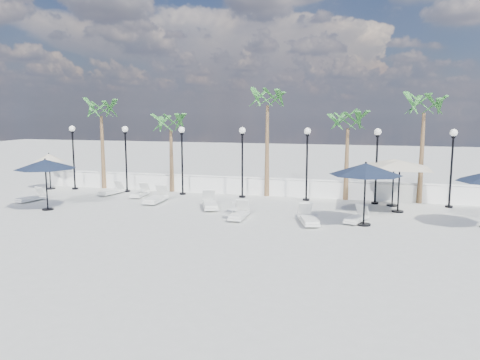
% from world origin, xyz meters
% --- Properties ---
extents(ground, '(100.00, 100.00, 0.00)m').
position_xyz_m(ground, '(0.00, 0.00, 0.00)').
color(ground, '#AAAAA5').
rests_on(ground, ground).
extents(balustrade, '(26.00, 0.30, 1.01)m').
position_xyz_m(balustrade, '(0.00, 7.50, 0.47)').
color(balustrade, white).
rests_on(balustrade, ground).
extents(lamppost_0, '(0.36, 0.36, 3.84)m').
position_xyz_m(lamppost_0, '(-10.50, 6.50, 2.49)').
color(lamppost_0, black).
rests_on(lamppost_0, ground).
extents(lamppost_1, '(0.36, 0.36, 3.84)m').
position_xyz_m(lamppost_1, '(-7.00, 6.50, 2.49)').
color(lamppost_1, black).
rests_on(lamppost_1, ground).
extents(lamppost_2, '(0.36, 0.36, 3.84)m').
position_xyz_m(lamppost_2, '(-3.50, 6.50, 2.49)').
color(lamppost_2, black).
rests_on(lamppost_2, ground).
extents(lamppost_3, '(0.36, 0.36, 3.84)m').
position_xyz_m(lamppost_3, '(0.00, 6.50, 2.49)').
color(lamppost_3, black).
rests_on(lamppost_3, ground).
extents(lamppost_4, '(0.36, 0.36, 3.84)m').
position_xyz_m(lamppost_4, '(3.50, 6.50, 2.49)').
color(lamppost_4, black).
rests_on(lamppost_4, ground).
extents(lamppost_5, '(0.36, 0.36, 3.84)m').
position_xyz_m(lamppost_5, '(7.00, 6.50, 2.49)').
color(lamppost_5, black).
rests_on(lamppost_5, ground).
extents(lamppost_6, '(0.36, 0.36, 3.84)m').
position_xyz_m(lamppost_6, '(10.50, 6.50, 2.49)').
color(lamppost_6, black).
rests_on(lamppost_6, ground).
extents(palm_0, '(2.60, 2.60, 5.50)m').
position_xyz_m(palm_0, '(-9.00, 7.30, 4.53)').
color(palm_0, brown).
rests_on(palm_0, ground).
extents(palm_1, '(2.60, 2.60, 4.70)m').
position_xyz_m(palm_1, '(-4.50, 7.30, 3.75)').
color(palm_1, brown).
rests_on(palm_1, ground).
extents(palm_2, '(2.60, 2.60, 6.10)m').
position_xyz_m(palm_2, '(1.20, 7.30, 5.12)').
color(palm_2, brown).
rests_on(palm_2, ground).
extents(palm_3, '(2.60, 2.60, 4.90)m').
position_xyz_m(palm_3, '(5.50, 7.30, 3.95)').
color(palm_3, brown).
rests_on(palm_3, ground).
extents(palm_4, '(2.60, 2.60, 5.70)m').
position_xyz_m(palm_4, '(9.20, 7.30, 4.73)').
color(palm_4, brown).
rests_on(palm_4, ground).
extents(lounger_0, '(0.85, 1.73, 0.62)m').
position_xyz_m(lounger_0, '(-10.37, 2.47, 0.21)').
color(lounger_0, silver).
rests_on(lounger_0, ground).
extents(lounger_1, '(0.85, 1.80, 0.65)m').
position_xyz_m(lounger_1, '(-7.36, 5.40, 0.22)').
color(lounger_1, silver).
rests_on(lounger_1, ground).
extents(lounger_2, '(0.73, 2.07, 0.77)m').
position_xyz_m(lounger_2, '(-3.88, 3.86, 0.26)').
color(lounger_2, silver).
rests_on(lounger_2, ground).
extents(lounger_3, '(0.71, 1.77, 0.65)m').
position_xyz_m(lounger_3, '(-5.47, 5.15, 0.22)').
color(lounger_3, silver).
rests_on(lounger_3, ground).
extents(lounger_4, '(1.38, 2.09, 0.75)m').
position_xyz_m(lounger_4, '(-0.74, 3.17, 0.25)').
color(lounger_4, silver).
rests_on(lounger_4, ground).
extents(lounger_5, '(1.07, 1.76, 0.63)m').
position_xyz_m(lounger_5, '(6.19, 2.11, 0.21)').
color(lounger_5, silver).
rests_on(lounger_5, ground).
extents(lounger_6, '(0.64, 1.82, 0.67)m').
position_xyz_m(lounger_6, '(1.19, 1.45, 0.23)').
color(lounger_6, silver).
rests_on(lounger_6, ground).
extents(lounger_7, '(1.17, 1.99, 0.71)m').
position_xyz_m(lounger_7, '(4.24, 1.28, 0.24)').
color(lounger_7, silver).
rests_on(lounger_7, ground).
extents(side_table_0, '(0.46, 0.46, 0.44)m').
position_xyz_m(side_table_0, '(-5.27, 4.86, 0.27)').
color(side_table_0, silver).
rests_on(side_table_0, ground).
extents(side_table_1, '(0.55, 0.55, 0.53)m').
position_xyz_m(side_table_1, '(0.74, 2.58, 0.32)').
color(side_table_1, silver).
rests_on(side_table_1, ground).
extents(side_table_2, '(0.47, 0.47, 0.46)m').
position_xyz_m(side_table_2, '(0.92, 1.33, 0.28)').
color(side_table_2, silver).
rests_on(side_table_2, ground).
extents(parasol_navy_left, '(2.81, 2.81, 2.48)m').
position_xyz_m(parasol_navy_left, '(-8.16, 0.89, 2.19)').
color(parasol_navy_left, black).
rests_on(parasol_navy_left, ground).
extents(parasol_navy_mid, '(2.96, 2.96, 2.65)m').
position_xyz_m(parasol_navy_mid, '(6.48, 1.67, 2.33)').
color(parasol_navy_mid, black).
rests_on(parasol_navy_mid, ground).
extents(parasol_cream_sq_a, '(5.33, 5.33, 2.61)m').
position_xyz_m(parasol_cream_sq_a, '(8.00, 4.74, 2.42)').
color(parasol_cream_sq_a, black).
rests_on(parasol_cream_sq_a, ground).
extents(parasol_cream_sq_b, '(5.05, 5.05, 2.53)m').
position_xyz_m(parasol_cream_sq_b, '(7.82, 6.20, 2.34)').
color(parasol_cream_sq_b, black).
rests_on(parasol_cream_sq_b, ground).
extents(parasol_cream_small, '(1.80, 1.80, 2.21)m').
position_xyz_m(parasol_cream_small, '(-12.00, 6.20, 1.89)').
color(parasol_cream_small, black).
rests_on(parasol_cream_small, ground).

